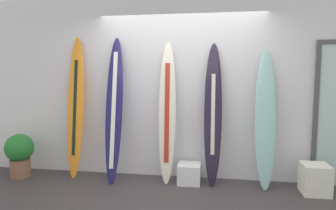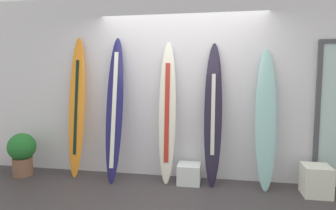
# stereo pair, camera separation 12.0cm
# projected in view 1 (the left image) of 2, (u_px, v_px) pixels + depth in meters

# --- Properties ---
(wall_back) EXTENTS (7.20, 0.20, 2.80)m
(wall_back) POSITION_uv_depth(u_px,v_px,m) (182.00, 87.00, 4.62)
(wall_back) COLOR silver
(wall_back) RESTS_ON ground
(surfboard_sunset) EXTENTS (0.27, 0.37, 2.18)m
(surfboard_sunset) POSITION_uv_depth(u_px,v_px,m) (76.00, 107.00, 4.59)
(surfboard_sunset) COLOR orange
(surfboard_sunset) RESTS_ON ground
(surfboard_navy) EXTENTS (0.28, 0.51, 2.16)m
(surfboard_navy) POSITION_uv_depth(u_px,v_px,m) (114.00, 110.00, 4.41)
(surfboard_navy) COLOR navy
(surfboard_navy) RESTS_ON ground
(surfboard_ivory) EXTENTS (0.28, 0.41, 2.08)m
(surfboard_ivory) POSITION_uv_depth(u_px,v_px,m) (167.00, 112.00, 4.37)
(surfboard_ivory) COLOR silver
(surfboard_ivory) RESTS_ON ground
(surfboard_charcoal) EXTENTS (0.26, 0.40, 2.06)m
(surfboard_charcoal) POSITION_uv_depth(u_px,v_px,m) (213.00, 114.00, 4.27)
(surfboard_charcoal) COLOR #201A2C
(surfboard_charcoal) RESTS_ON ground
(surfboard_seafoam) EXTENTS (0.29, 0.41, 1.96)m
(surfboard_seafoam) POSITION_uv_depth(u_px,v_px,m) (265.00, 120.00, 4.16)
(surfboard_seafoam) COLOR #8AC0BA
(surfboard_seafoam) RESTS_ON ground
(display_block_left) EXTENTS (0.35, 0.35, 0.40)m
(display_block_left) POSITION_uv_depth(u_px,v_px,m) (315.00, 179.00, 3.97)
(display_block_left) COLOR white
(display_block_left) RESTS_ON ground
(display_block_center) EXTENTS (0.34, 0.34, 0.29)m
(display_block_center) POSITION_uv_depth(u_px,v_px,m) (189.00, 173.00, 4.37)
(display_block_center) COLOR white
(display_block_center) RESTS_ON ground
(potted_plant) EXTENTS (0.43, 0.43, 0.68)m
(potted_plant) POSITION_uv_depth(u_px,v_px,m) (20.00, 153.00, 4.60)
(potted_plant) COLOR brown
(potted_plant) RESTS_ON ground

